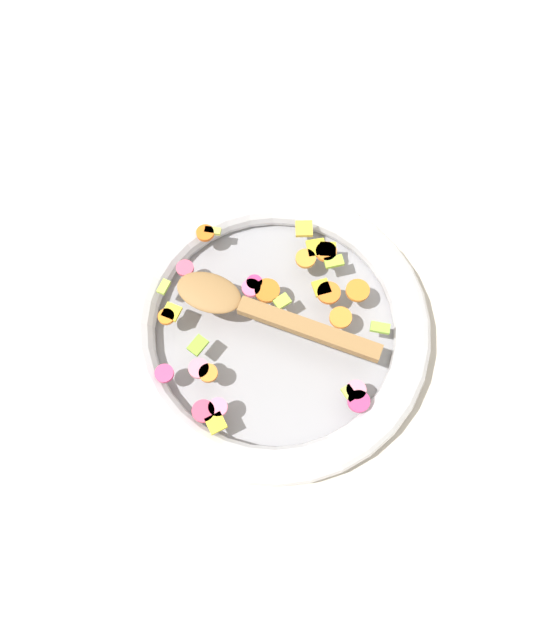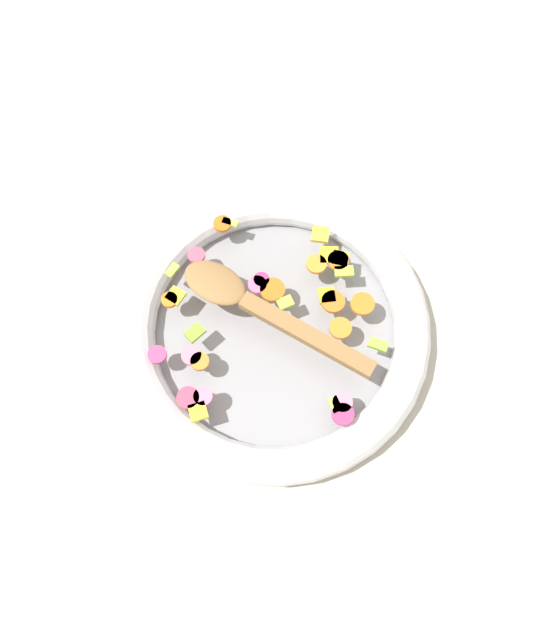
{
  "view_description": "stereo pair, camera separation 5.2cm",
  "coord_description": "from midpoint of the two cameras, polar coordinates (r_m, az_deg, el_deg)",
  "views": [
    {
      "loc": [
        -0.28,
        -0.11,
        0.82
      ],
      "look_at": [
        0.0,
        0.0,
        0.05
      ],
      "focal_mm": 35.0,
      "sensor_mm": 36.0,
      "label": 1
    },
    {
      "loc": [
        -0.26,
        -0.16,
        0.82
      ],
      "look_at": [
        0.0,
        0.0,
        0.05
      ],
      "focal_mm": 35.0,
      "sensor_mm": 36.0,
      "label": 2
    }
  ],
  "objects": [
    {
      "name": "wooden_spoon",
      "position": [
        0.82,
        0.11,
        1.13
      ],
      "size": [
        0.06,
        0.28,
        0.01
      ],
      "color": "olive",
      "rests_on": "chopped_vegetables"
    },
    {
      "name": "ground_plane",
      "position": [
        0.87,
        1.71,
        -1.34
      ],
      "size": [
        4.0,
        4.0,
        0.0
      ],
      "primitive_type": "plane",
      "color": "beige"
    },
    {
      "name": "chopped_vegetables",
      "position": [
        0.83,
        1.67,
        0.69
      ],
      "size": [
        0.33,
        0.32,
        0.01
      ],
      "color": "orange",
      "rests_on": "skillet"
    },
    {
      "name": "skillet",
      "position": [
        0.85,
        1.75,
        -0.83
      ],
      "size": [
        0.43,
        0.43,
        0.05
      ],
      "color": "gray",
      "rests_on": "ground_plane"
    }
  ]
}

